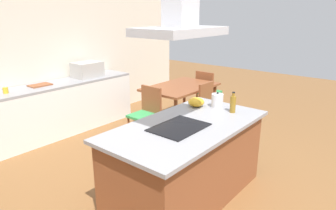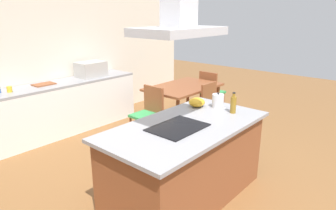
{
  "view_description": "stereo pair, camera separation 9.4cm",
  "coord_description": "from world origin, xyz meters",
  "px_view_note": "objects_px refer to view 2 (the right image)",
  "views": [
    {
      "loc": [
        -2.51,
        -1.8,
        2.07
      ],
      "look_at": [
        0.15,
        0.4,
        1.0
      ],
      "focal_mm": 32.27,
      "sensor_mm": 36.0,
      "label": 1
    },
    {
      "loc": [
        -2.45,
        -1.87,
        2.07
      ],
      "look_at": [
        0.15,
        0.4,
        1.0
      ],
      "focal_mm": 32.27,
      "sensor_mm": 36.0,
      "label": 2
    }
  ],
  "objects_px": {
    "dining_table": "(184,90)",
    "mixing_bowl": "(197,102)",
    "olive_oil_bottle": "(233,104)",
    "chair_facing_island": "(213,105)",
    "countertop_microwave": "(91,69)",
    "chair_at_left_end": "(149,110)",
    "coffee_mug_yellow": "(9,89)",
    "cutting_board": "(44,84)",
    "range_hood": "(179,8)",
    "chair_at_right_end": "(210,89)",
    "tea_kettle": "(218,101)",
    "cooktop": "(178,127)"
  },
  "relations": [
    {
      "from": "dining_table",
      "to": "mixing_bowl",
      "type": "bearing_deg",
      "value": -136.29
    },
    {
      "from": "olive_oil_bottle",
      "to": "chair_facing_island",
      "type": "relative_size",
      "value": 0.29
    },
    {
      "from": "countertop_microwave",
      "to": "chair_at_left_end",
      "type": "distance_m",
      "value": 1.49
    },
    {
      "from": "olive_oil_bottle",
      "to": "coffee_mug_yellow",
      "type": "relative_size",
      "value": 2.84
    },
    {
      "from": "chair_facing_island",
      "to": "cutting_board",
      "type": "bearing_deg",
      "value": 133.09
    },
    {
      "from": "cutting_board",
      "to": "range_hood",
      "type": "relative_size",
      "value": 0.38
    },
    {
      "from": "countertop_microwave",
      "to": "chair_at_right_end",
      "type": "distance_m",
      "value": 2.46
    },
    {
      "from": "tea_kettle",
      "to": "range_hood",
      "type": "distance_m",
      "value": 1.42
    },
    {
      "from": "chair_at_left_end",
      "to": "chair_facing_island",
      "type": "relative_size",
      "value": 1.0
    },
    {
      "from": "cutting_board",
      "to": "chair_at_right_end",
      "type": "bearing_deg",
      "value": -26.47
    },
    {
      "from": "coffee_mug_yellow",
      "to": "dining_table",
      "type": "distance_m",
      "value": 2.9
    },
    {
      "from": "chair_at_left_end",
      "to": "chair_facing_island",
      "type": "distance_m",
      "value": 1.13
    },
    {
      "from": "tea_kettle",
      "to": "cutting_board",
      "type": "xyz_separation_m",
      "value": [
        -0.84,
        2.87,
        -0.08
      ]
    },
    {
      "from": "coffee_mug_yellow",
      "to": "range_hood",
      "type": "relative_size",
      "value": 0.1
    },
    {
      "from": "chair_facing_island",
      "to": "mixing_bowl",
      "type": "bearing_deg",
      "value": -156.79
    },
    {
      "from": "cooktop",
      "to": "coffee_mug_yellow",
      "type": "relative_size",
      "value": 6.67
    },
    {
      "from": "olive_oil_bottle",
      "to": "chair_facing_island",
      "type": "height_order",
      "value": "olive_oil_bottle"
    },
    {
      "from": "countertop_microwave",
      "to": "dining_table",
      "type": "height_order",
      "value": "countertop_microwave"
    },
    {
      "from": "tea_kettle",
      "to": "olive_oil_bottle",
      "type": "height_order",
      "value": "olive_oil_bottle"
    },
    {
      "from": "olive_oil_bottle",
      "to": "chair_at_right_end",
      "type": "distance_m",
      "value": 2.74
    },
    {
      "from": "cooktop",
      "to": "coffee_mug_yellow",
      "type": "height_order",
      "value": "coffee_mug_yellow"
    },
    {
      "from": "mixing_bowl",
      "to": "coffee_mug_yellow",
      "type": "xyz_separation_m",
      "value": [
        -1.28,
        2.57,
        -0.01
      ]
    },
    {
      "from": "tea_kettle",
      "to": "chair_at_left_end",
      "type": "bearing_deg",
      "value": 81.83
    },
    {
      "from": "olive_oil_bottle",
      "to": "dining_table",
      "type": "distance_m",
      "value": 2.09
    },
    {
      "from": "range_hood",
      "to": "coffee_mug_yellow",
      "type": "bearing_deg",
      "value": 100.68
    },
    {
      "from": "chair_at_left_end",
      "to": "cutting_board",
      "type": "bearing_deg",
      "value": 126.17
    },
    {
      "from": "chair_at_right_end",
      "to": "range_hood",
      "type": "distance_m",
      "value": 3.65
    },
    {
      "from": "tea_kettle",
      "to": "dining_table",
      "type": "relative_size",
      "value": 0.14
    },
    {
      "from": "countertop_microwave",
      "to": "cutting_board",
      "type": "height_order",
      "value": "countertop_microwave"
    },
    {
      "from": "cutting_board",
      "to": "dining_table",
      "type": "relative_size",
      "value": 0.24
    },
    {
      "from": "dining_table",
      "to": "countertop_microwave",
      "type": "bearing_deg",
      "value": 127.17
    },
    {
      "from": "cooktop",
      "to": "chair_at_left_end",
      "type": "relative_size",
      "value": 0.67
    },
    {
      "from": "coffee_mug_yellow",
      "to": "chair_at_right_end",
      "type": "bearing_deg",
      "value": -21.52
    },
    {
      "from": "cutting_board",
      "to": "dining_table",
      "type": "xyz_separation_m",
      "value": [
        1.96,
        -1.43,
        -0.24
      ]
    },
    {
      "from": "countertop_microwave",
      "to": "cutting_board",
      "type": "xyz_separation_m",
      "value": [
        -0.91,
        0.05,
        -0.13
      ]
    },
    {
      "from": "dining_table",
      "to": "chair_facing_island",
      "type": "bearing_deg",
      "value": -90.0
    },
    {
      "from": "mixing_bowl",
      "to": "countertop_microwave",
      "type": "distance_m",
      "value": 2.6
    },
    {
      "from": "cutting_board",
      "to": "range_hood",
      "type": "distance_m",
      "value": 3.16
    },
    {
      "from": "cutting_board",
      "to": "chair_facing_island",
      "type": "relative_size",
      "value": 0.38
    },
    {
      "from": "range_hood",
      "to": "cutting_board",
      "type": "bearing_deg",
      "value": 89.24
    },
    {
      "from": "cutting_board",
      "to": "chair_at_right_end",
      "type": "height_order",
      "value": "cutting_board"
    },
    {
      "from": "dining_table",
      "to": "chair_at_left_end",
      "type": "relative_size",
      "value": 1.57
    },
    {
      "from": "countertop_microwave",
      "to": "cutting_board",
      "type": "bearing_deg",
      "value": 176.87
    },
    {
      "from": "mixing_bowl",
      "to": "dining_table",
      "type": "bearing_deg",
      "value": 43.71
    },
    {
      "from": "chair_at_right_end",
      "to": "cooktop",
      "type": "bearing_deg",
      "value": -152.83
    },
    {
      "from": "tea_kettle",
      "to": "chair_facing_island",
      "type": "relative_size",
      "value": 0.23
    },
    {
      "from": "mixing_bowl",
      "to": "range_hood",
      "type": "xyz_separation_m",
      "value": [
        -0.74,
        -0.29,
        1.14
      ]
    },
    {
      "from": "countertop_microwave",
      "to": "coffee_mug_yellow",
      "type": "distance_m",
      "value": 1.5
    },
    {
      "from": "cooktop",
      "to": "mixing_bowl",
      "type": "distance_m",
      "value": 0.8
    },
    {
      "from": "olive_oil_bottle",
      "to": "countertop_microwave",
      "type": "relative_size",
      "value": 0.51
    }
  ]
}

